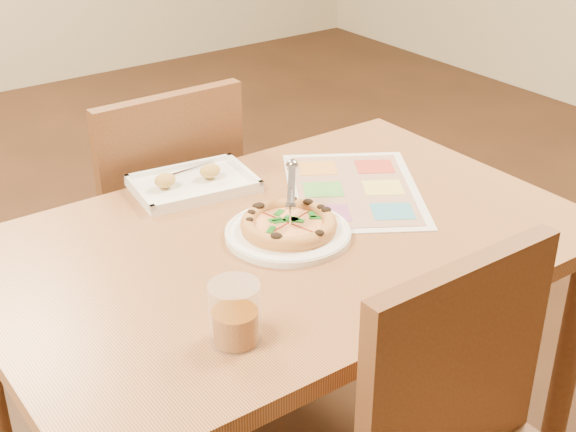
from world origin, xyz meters
TOP-DOWN VIEW (x-y plane):
  - dining_table at (0.00, 0.00)m, footprint 1.30×0.85m
  - chair_far at (-0.00, 0.60)m, footprint 0.42×0.42m
  - plate at (0.01, -0.00)m, footprint 0.34×0.34m
  - pizza at (0.01, 0.00)m, footprint 0.21×0.21m
  - pizza_cutter at (0.04, 0.03)m, footprint 0.11×0.13m
  - appetizer_tray at (-0.04, 0.33)m, footprint 0.31×0.23m
  - glass_tumbler at (-0.29, -0.26)m, footprint 0.09×0.09m
  - menu at (0.27, 0.09)m, footprint 0.50×0.54m

SIDE VIEW (x-z plane):
  - chair_far at x=0.00m, z-range 0.33..0.80m
  - dining_table at x=0.00m, z-range 0.27..0.99m
  - menu at x=0.27m, z-range 0.72..0.72m
  - plate at x=0.01m, z-range 0.72..0.73m
  - appetizer_tray at x=-0.04m, z-range 0.70..0.76m
  - pizza at x=0.01m, z-range 0.73..0.76m
  - glass_tumbler at x=-0.29m, z-range 0.71..0.83m
  - pizza_cutter at x=0.04m, z-range 0.76..0.85m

